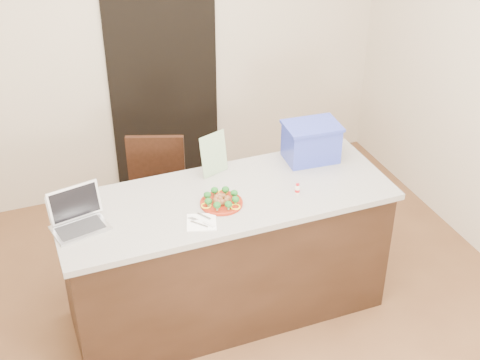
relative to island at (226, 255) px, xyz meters
name	(u,v)px	position (x,y,z in m)	size (l,w,h in m)	color
ground	(240,333)	(0.00, -0.25, -0.46)	(4.00, 4.00, 0.00)	brown
room_shell	(240,109)	(0.00, -0.25, 1.16)	(4.00, 4.00, 4.00)	white
doorway	(163,75)	(0.10, 1.73, 0.54)	(0.90, 0.02, 2.00)	black
island	(226,255)	(0.00, 0.00, 0.00)	(2.06, 0.76, 0.92)	black
plate	(221,203)	(-0.05, -0.08, 0.47)	(0.26, 0.26, 0.02)	maroon
meatballs	(221,200)	(-0.06, -0.08, 0.49)	(0.10, 0.10, 0.04)	brown
broccoli	(221,197)	(-0.05, -0.08, 0.51)	(0.22, 0.22, 0.04)	#144D18
pepper_rings	(221,202)	(-0.05, -0.08, 0.48)	(0.22, 0.23, 0.01)	yellow
napkin	(201,222)	(-0.22, -0.21, 0.46)	(0.17, 0.17, 0.01)	white
fork	(198,221)	(-0.24, -0.21, 0.47)	(0.08, 0.14, 0.00)	silver
knife	(207,222)	(-0.19, -0.23, 0.47)	(0.06, 0.17, 0.01)	silver
yogurt_bottle	(297,189)	(0.42, -0.13, 0.49)	(0.03, 0.03, 0.07)	silver
laptop	(78,216)	(-0.88, 0.03, 0.52)	(0.34, 0.30, 0.21)	silver
leaflet	(214,154)	(0.03, 0.28, 0.60)	(0.19, 0.00, 0.28)	silver
blue_box	(311,142)	(0.68, 0.22, 0.59)	(0.37, 0.28, 0.26)	#303EAF
chair	(161,192)	(-0.21, 0.78, 0.07)	(0.53, 0.54, 0.93)	black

